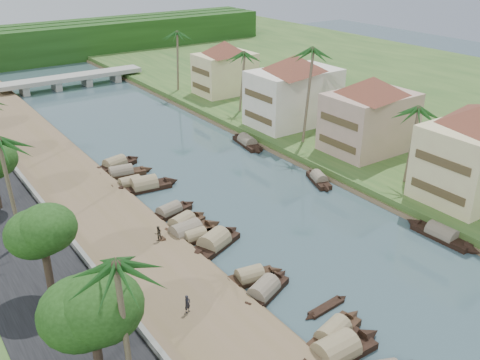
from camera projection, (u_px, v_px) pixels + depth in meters
ground at (328, 248)px, 50.52m from camera, size 220.00×220.00×0.00m
left_bank at (88, 209)px, 56.97m from camera, size 10.00×180.00×0.80m
right_bank at (329, 142)px, 75.07m from camera, size 16.00×180.00×1.20m
road at (4, 229)px, 52.43m from camera, size 8.00×180.00×1.40m
retaining_wall at (47, 211)px, 54.40m from camera, size 0.40×180.00×1.10m
treeline at (29, 45)px, 123.51m from camera, size 120.00×14.00×8.00m
bridge at (71, 79)px, 103.56m from camera, size 28.00×4.00×2.40m
building_near at (478, 150)px, 56.24m from camera, size 14.85×14.85×10.20m
building_mid at (370, 113)px, 68.81m from camera, size 14.11×14.11×9.70m
building_far at (294, 89)px, 78.64m from camera, size 15.59×15.59×10.20m
building_distant at (225, 67)px, 94.30m from camera, size 12.62×12.62×9.20m
sampan_1 at (336, 353)px, 37.26m from camera, size 8.77×2.39×2.55m
sampan_2 at (333, 334)px, 38.99m from camera, size 7.73×3.36×2.03m
sampan_3 at (263, 292)px, 43.63m from camera, size 7.81×4.41×2.11m
sampan_4 at (250, 277)px, 45.51m from camera, size 6.77×2.57×1.93m
sampan_5 at (214, 243)px, 50.51m from camera, size 8.11×4.78×2.50m
sampan_6 at (186, 234)px, 52.14m from camera, size 8.57×2.54×2.49m
sampan_7 at (195, 237)px, 51.57m from camera, size 6.30×1.71×1.73m
sampan_8 at (182, 224)px, 53.86m from camera, size 7.20×3.77×2.19m
sampan_9 at (169, 212)px, 56.30m from camera, size 7.33×2.83×1.87m
sampan_10 at (130, 185)px, 62.50m from camera, size 7.19×1.92×2.00m
sampan_11 at (144, 186)px, 62.09m from camera, size 8.75×2.97×2.43m
sampan_12 at (121, 173)px, 65.54m from camera, size 8.35×2.87×1.99m
sampan_13 at (115, 165)px, 67.89m from camera, size 8.02×3.48×2.16m
sampan_14 at (442, 235)px, 51.97m from camera, size 1.95×8.47×2.06m
sampan_15 at (319, 179)px, 63.84m from camera, size 3.58×6.64×1.83m
sampan_16 at (247, 142)px, 75.30m from camera, size 2.90×8.66×2.09m
canoe_1 at (326, 308)px, 42.30m from camera, size 4.84×1.13×0.78m
canoe_2 at (126, 187)px, 62.71m from camera, size 5.40×1.60×0.78m
palm_1 at (415, 111)px, 58.00m from camera, size 3.20×3.20×10.16m
palm_2 at (309, 52)px, 68.25m from camera, size 3.20×3.20×14.08m
palm_3 at (241, 55)px, 82.50m from camera, size 3.20×3.20×10.75m
palm_4 at (118, 266)px, 29.10m from camera, size 3.20×3.20×10.88m
palm_5 at (2, 142)px, 44.56m from camera, size 3.20×3.20×11.65m
palm_7 at (176, 34)px, 93.80m from camera, size 3.20×3.20×11.89m
tree_1 at (91, 310)px, 32.44m from camera, size 5.36×5.36×7.07m
tree_2 at (41, 232)px, 39.62m from camera, size 4.45×4.45×7.45m
tree_6 at (318, 82)px, 81.39m from camera, size 5.02×5.02×7.58m
person_near at (187, 304)px, 40.41m from camera, size 0.63×0.50×1.50m
person_far at (158, 233)px, 50.02m from camera, size 0.73×0.57×1.48m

